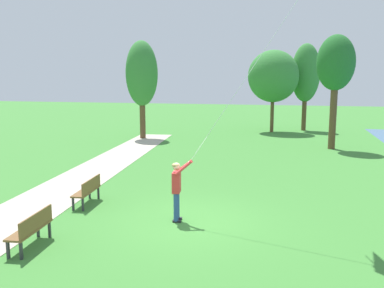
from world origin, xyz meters
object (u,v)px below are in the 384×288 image
(tree_lakeside_far, at_px, (306,74))
(tree_horizon_far, at_px, (336,65))
(person_kite_flyer, at_px, (177,186))
(tree_behind_path, at_px, (273,76))
(park_bench_far_walkway, at_px, (88,189))
(tree_lakeside_near, at_px, (142,74))
(park_bench_near_walkway, at_px, (32,227))

(tree_lakeside_far, height_order, tree_horizon_far, tree_lakeside_far)
(person_kite_flyer, height_order, tree_behind_path, tree_behind_path)
(person_kite_flyer, bearing_deg, tree_horizon_far, 69.93)
(park_bench_far_walkway, distance_m, tree_lakeside_far, 24.40)
(park_bench_far_walkway, relative_size, tree_behind_path, 0.24)
(park_bench_far_walkway, bearing_deg, tree_lakeside_near, 105.25)
(tree_lakeside_near, bearing_deg, park_bench_near_walkway, -76.24)
(person_kite_flyer, xyz_separation_m, tree_lakeside_far, (3.76, 23.74, 3.62))
(tree_lakeside_far, height_order, tree_behind_path, tree_lakeside_far)
(tree_lakeside_near, bearing_deg, tree_behind_path, 35.15)
(park_bench_near_walkway, relative_size, park_bench_far_walkway, 1.00)
(person_kite_flyer, height_order, tree_horizon_far, tree_horizon_far)
(tree_lakeside_near, distance_m, tree_behind_path, 10.63)
(person_kite_flyer, bearing_deg, tree_lakeside_near, 115.06)
(park_bench_near_walkway, xyz_separation_m, tree_horizon_far, (8.18, 17.25, 4.47))
(tree_lakeside_near, bearing_deg, tree_horizon_far, -6.03)
(tree_horizon_far, bearing_deg, park_bench_far_walkway, -122.01)
(person_kite_flyer, xyz_separation_m, park_bench_near_walkway, (-2.87, -2.72, -0.54))
(park_bench_near_walkway, bearing_deg, park_bench_far_walkway, 97.11)
(park_bench_near_walkway, relative_size, tree_lakeside_near, 0.22)
(person_kite_flyer, xyz_separation_m, tree_lakeside_near, (-7.42, 15.87, 3.48))
(person_kite_flyer, distance_m, tree_horizon_far, 15.96)
(person_kite_flyer, bearing_deg, park_bench_near_walkway, -136.54)
(person_kite_flyer, relative_size, tree_behind_path, 0.28)
(tree_lakeside_far, xyz_separation_m, tree_behind_path, (-2.50, -1.75, -0.23))
(tree_lakeside_near, relative_size, tree_behind_path, 1.06)
(tree_lakeside_near, xyz_separation_m, tree_horizon_far, (12.73, -1.34, 0.46))
(park_bench_near_walkway, height_order, park_bench_far_walkway, same)
(person_kite_flyer, height_order, park_bench_near_walkway, person_kite_flyer)
(person_kite_flyer, height_order, tree_lakeside_far, tree_lakeside_far)
(park_bench_far_walkway, relative_size, tree_horizon_far, 0.23)
(park_bench_far_walkway, xyz_separation_m, tree_behind_path, (4.57, 21.24, 3.92))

